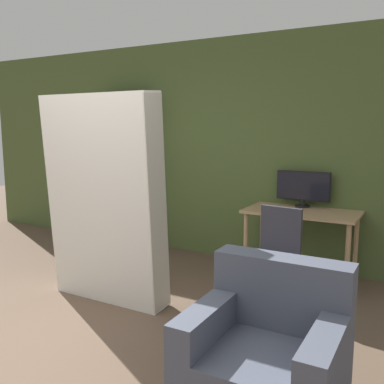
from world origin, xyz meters
TOP-DOWN VIEW (x-y plane):
  - wall_back at (0.00, 3.23)m, footprint 8.00×0.06m
  - desk at (1.24, 2.88)m, footprint 1.18×0.63m
  - monitor at (1.19, 3.10)m, footprint 0.60×0.16m
  - office_chair at (1.23, 2.00)m, footprint 0.52×0.52m
  - bookshelf at (-1.36, 3.10)m, footprint 0.79×0.26m
  - mattress_near at (-0.19, 1.39)m, footprint 1.19×0.37m
  - armchair at (1.66, 0.63)m, footprint 0.85×0.80m

SIDE VIEW (x-z plane):
  - armchair at x=1.66m, z-range -0.11..0.74m
  - office_chair at x=1.23m, z-range -0.09..0.82m
  - desk at x=1.24m, z-range 0.27..1.02m
  - mattress_near at x=-0.19m, z-range 0.00..1.94m
  - monitor at x=1.19m, z-range 0.77..1.17m
  - bookshelf at x=-1.36m, z-range -0.06..2.01m
  - wall_back at x=0.00m, z-range 0.00..2.70m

